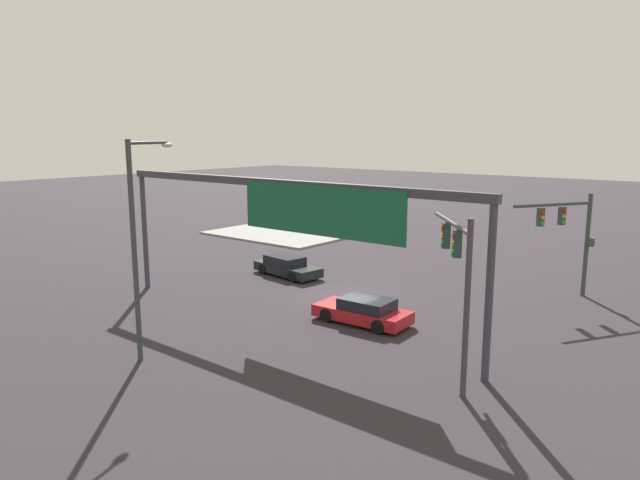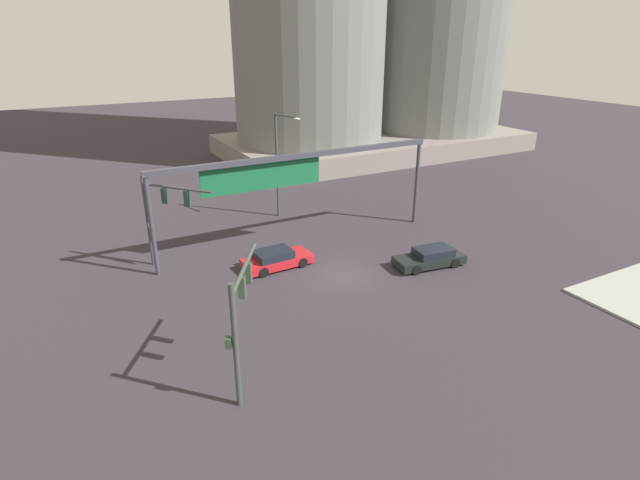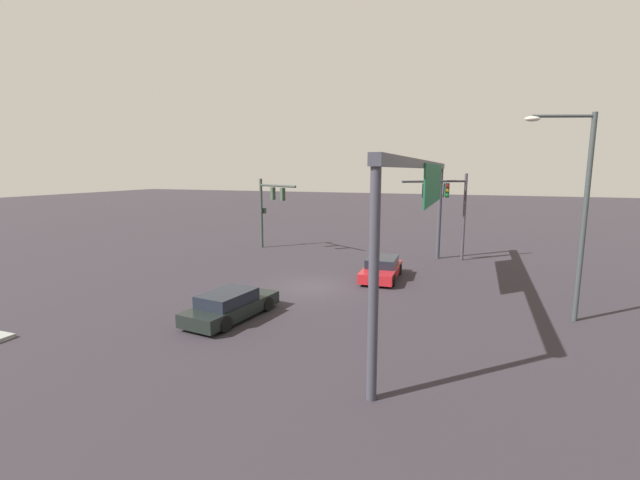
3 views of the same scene
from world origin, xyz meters
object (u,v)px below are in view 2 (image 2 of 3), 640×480
object	(u,v)px
traffic_signal_near_corner	(240,310)
sedan_car_approaching	(430,258)
streetlamp_curved_arm	(279,158)
traffic_signal_opposite_side	(163,207)
sedan_car_waiting_far	(276,259)

from	to	relation	value
traffic_signal_near_corner	sedan_car_approaching	xyz separation A→B (m)	(14.89, 5.71, -3.18)
streetlamp_curved_arm	traffic_signal_opposite_side	bearing A→B (deg)	-80.16
traffic_signal_opposite_side	sedan_car_waiting_far	size ratio (longest dim) A/B	1.31
streetlamp_curved_arm	sedan_car_approaching	xyz separation A→B (m)	(4.63, -13.35, -4.34)
streetlamp_curved_arm	sedan_car_approaching	size ratio (longest dim) A/B	1.76
traffic_signal_near_corner	traffic_signal_opposite_side	world-z (taller)	traffic_signal_opposite_side
streetlamp_curved_arm	sedan_car_waiting_far	bearing A→B (deg)	-44.38
traffic_signal_near_corner	traffic_signal_opposite_side	xyz separation A→B (m)	(-0.13, 13.47, 0.41)
traffic_signal_near_corner	traffic_signal_opposite_side	distance (m)	13.47
sedan_car_waiting_far	streetlamp_curved_arm	bearing A→B (deg)	61.38
sedan_car_approaching	sedan_car_waiting_far	distance (m)	10.01
traffic_signal_near_corner	sedan_car_waiting_far	distance (m)	12.29
traffic_signal_opposite_side	sedan_car_approaching	world-z (taller)	traffic_signal_opposite_side
traffic_signal_near_corner	sedan_car_waiting_far	size ratio (longest dim) A/B	1.21
traffic_signal_near_corner	traffic_signal_opposite_side	bearing A→B (deg)	32.01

